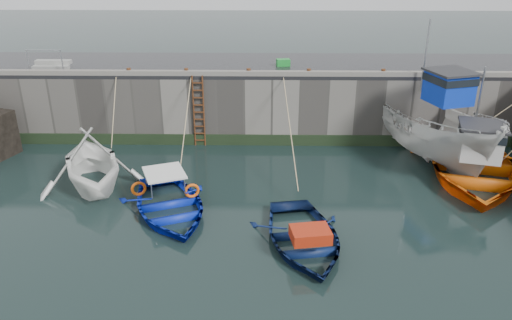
{
  "coord_description": "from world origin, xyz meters",
  "views": [
    {
      "loc": [
        0.87,
        -11.01,
        8.37
      ],
      "look_at": [
        0.6,
        5.5,
        1.2
      ],
      "focal_mm": 35.0,
      "sensor_mm": 36.0,
      "label": 1
    }
  ],
  "objects_px": {
    "boat_far_orange": "(473,166)",
    "bollard_e": "(383,72)",
    "bollard_d": "(309,72)",
    "bollard_c": "(249,72)",
    "boat_far_white": "(433,131)",
    "boat_near_white": "(94,185)",
    "bollard_a": "(129,71)",
    "ladder": "(199,112)",
    "bollard_b": "(186,71)",
    "boat_near_blue": "(170,212)",
    "fish_crate": "(283,62)",
    "boat_near_navy": "(303,243)"
  },
  "relations": [
    {
      "from": "boat_far_orange",
      "to": "bollard_e",
      "type": "relative_size",
      "value": 28.34
    },
    {
      "from": "bollard_d",
      "to": "bollard_c",
      "type": "bearing_deg",
      "value": 180.0
    },
    {
      "from": "boat_far_white",
      "to": "bollard_c",
      "type": "distance_m",
      "value": 8.16
    },
    {
      "from": "boat_near_white",
      "to": "boat_far_white",
      "type": "bearing_deg",
      "value": -12.28
    },
    {
      "from": "bollard_a",
      "to": "bollard_e",
      "type": "relative_size",
      "value": 1.0
    },
    {
      "from": "ladder",
      "to": "bollard_b",
      "type": "height_order",
      "value": "bollard_b"
    },
    {
      "from": "ladder",
      "to": "boat_near_blue",
      "type": "bearing_deg",
      "value": -92.96
    },
    {
      "from": "boat_far_orange",
      "to": "bollard_a",
      "type": "bearing_deg",
      "value": -179.19
    },
    {
      "from": "bollard_a",
      "to": "bollard_d",
      "type": "distance_m",
      "value": 7.8
    },
    {
      "from": "boat_far_white",
      "to": "bollard_d",
      "type": "relative_size",
      "value": 29.21
    },
    {
      "from": "boat_far_orange",
      "to": "ladder",
      "type": "bearing_deg",
      "value": 178.79
    },
    {
      "from": "boat_far_white",
      "to": "fish_crate",
      "type": "bearing_deg",
      "value": 133.99
    },
    {
      "from": "bollard_c",
      "to": "bollard_e",
      "type": "bearing_deg",
      "value": 0.0
    },
    {
      "from": "fish_crate",
      "to": "bollard_e",
      "type": "xyz_separation_m",
      "value": [
        4.25,
        -1.77,
        -0.02
      ]
    },
    {
      "from": "ladder",
      "to": "boat_near_navy",
      "type": "distance_m",
      "value": 9.11
    },
    {
      "from": "bollard_a",
      "to": "bollard_e",
      "type": "xyz_separation_m",
      "value": [
        11.0,
        0.0,
        0.0
      ]
    },
    {
      "from": "boat_near_blue",
      "to": "fish_crate",
      "type": "height_order",
      "value": "fish_crate"
    },
    {
      "from": "ladder",
      "to": "bollard_c",
      "type": "distance_m",
      "value": 2.81
    },
    {
      "from": "boat_near_navy",
      "to": "bollard_d",
      "type": "bearing_deg",
      "value": 75.65
    },
    {
      "from": "boat_far_orange",
      "to": "bollard_c",
      "type": "xyz_separation_m",
      "value": [
        -8.79,
        3.5,
        2.84
      ]
    },
    {
      "from": "boat_near_blue",
      "to": "fish_crate",
      "type": "xyz_separation_m",
      "value": [
        4.07,
        8.22,
        3.32
      ]
    },
    {
      "from": "boat_near_white",
      "to": "bollard_a",
      "type": "height_order",
      "value": "bollard_a"
    },
    {
      "from": "bollard_d",
      "to": "bollard_a",
      "type": "bearing_deg",
      "value": 180.0
    },
    {
      "from": "boat_far_orange",
      "to": "bollard_c",
      "type": "bearing_deg",
      "value": 173.15
    },
    {
      "from": "bollard_b",
      "to": "boat_near_blue",
      "type": "bearing_deg",
      "value": -88.37
    },
    {
      "from": "boat_near_navy",
      "to": "boat_far_white",
      "type": "xyz_separation_m",
      "value": [
        5.85,
        6.69,
        1.24
      ]
    },
    {
      "from": "bollard_b",
      "to": "fish_crate",
      "type": "bearing_deg",
      "value": 22.62
    },
    {
      "from": "ladder",
      "to": "boat_near_white",
      "type": "relative_size",
      "value": 0.67
    },
    {
      "from": "boat_far_orange",
      "to": "bollard_a",
      "type": "height_order",
      "value": "boat_far_orange"
    },
    {
      "from": "boat_near_blue",
      "to": "boat_far_white",
      "type": "distance_m",
      "value": 11.39
    },
    {
      "from": "boat_near_white",
      "to": "boat_near_blue",
      "type": "bearing_deg",
      "value": -55.69
    },
    {
      "from": "bollard_a",
      "to": "boat_far_white",
      "type": "bearing_deg",
      "value": -7.18
    },
    {
      "from": "ladder",
      "to": "bollard_e",
      "type": "distance_m",
      "value": 8.19
    },
    {
      "from": "boat_far_orange",
      "to": "bollard_e",
      "type": "distance_m",
      "value": 5.41
    },
    {
      "from": "boat_near_navy",
      "to": "bollard_e",
      "type": "height_order",
      "value": "bollard_e"
    },
    {
      "from": "boat_far_orange",
      "to": "boat_far_white",
      "type": "bearing_deg",
      "value": 134.51
    },
    {
      "from": "boat_near_blue",
      "to": "bollard_b",
      "type": "xyz_separation_m",
      "value": [
        -0.18,
        6.45,
        3.3
      ]
    },
    {
      "from": "boat_near_white",
      "to": "bollard_d",
      "type": "relative_size",
      "value": 17.14
    },
    {
      "from": "ladder",
      "to": "bollard_c",
      "type": "relative_size",
      "value": 11.43
    },
    {
      "from": "boat_far_white",
      "to": "bollard_d",
      "type": "xyz_separation_m",
      "value": [
        -5.13,
        1.63,
        2.06
      ]
    },
    {
      "from": "ladder",
      "to": "fish_crate",
      "type": "distance_m",
      "value": 4.64
    },
    {
      "from": "boat_near_blue",
      "to": "bollard_d",
      "type": "height_order",
      "value": "bollard_d"
    },
    {
      "from": "ladder",
      "to": "boat_far_orange",
      "type": "bearing_deg",
      "value": -16.05
    },
    {
      "from": "boat_near_blue",
      "to": "boat_far_orange",
      "type": "bearing_deg",
      "value": -6.7
    },
    {
      "from": "boat_near_navy",
      "to": "bollard_e",
      "type": "bearing_deg",
      "value": 55.36
    },
    {
      "from": "boat_near_blue",
      "to": "boat_near_navy",
      "type": "xyz_separation_m",
      "value": [
        4.4,
        -1.87,
        0.0
      ]
    },
    {
      "from": "boat_far_orange",
      "to": "bollard_a",
      "type": "distance_m",
      "value": 14.7
    },
    {
      "from": "boat_far_white",
      "to": "boat_far_orange",
      "type": "bearing_deg",
      "value": -77.49
    },
    {
      "from": "boat_near_blue",
      "to": "bollard_e",
      "type": "distance_m",
      "value": 11.03
    },
    {
      "from": "boat_near_white",
      "to": "bollard_a",
      "type": "relative_size",
      "value": 17.14
    }
  ]
}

